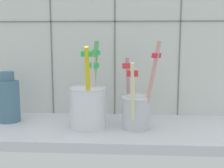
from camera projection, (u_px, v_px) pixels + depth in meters
The scene contains 5 objects.
counter_slab at pixel (112, 131), 66.11cm from camera, with size 64.00×22.00×2.00cm, color silver.
tile_wall_back at pixel (115, 34), 74.62cm from camera, with size 64.00×2.20×45.00cm.
toothbrush_cup_left at pixel (88, 105), 64.95cm from camera, with size 7.97×10.61×18.81cm.
toothbrush_cup_right at pixel (137, 109), 64.28cm from camera, with size 8.18×11.91×18.95cm.
ceramic_vase at pixel (8, 99), 69.35cm from camera, with size 5.13×5.13×11.81cm.
Camera 1 is at (3.86, -63.59, 21.52)cm, focal length 47.76 mm.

